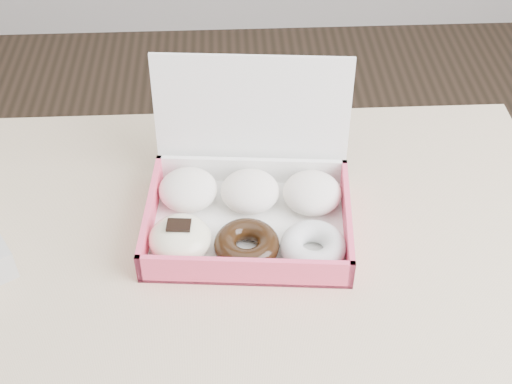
{
  "coord_description": "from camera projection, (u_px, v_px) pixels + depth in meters",
  "views": [
    {
      "loc": [
        0.13,
        -0.58,
        1.46
      ],
      "look_at": [
        0.16,
        0.11,
        0.83
      ],
      "focal_mm": 50.0,
      "sensor_mm": 36.0,
      "label": 1
    }
  ],
  "objects": [
    {
      "name": "table",
      "position": [
        140.0,
        338.0,
        0.95
      ],
      "size": [
        1.2,
        0.8,
        0.75
      ],
      "color": "tan",
      "rests_on": "ground"
    },
    {
      "name": "donut_box",
      "position": [
        247.0,
        205.0,
        0.99
      ],
      "size": [
        0.3,
        0.25,
        0.2
      ],
      "rotation": [
        0.0,
        0.0,
        -0.09
      ],
      "color": "white",
      "rests_on": "table"
    }
  ]
}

